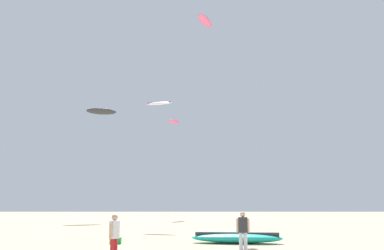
{
  "coord_description": "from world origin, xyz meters",
  "views": [
    {
      "loc": [
        0.04,
        -10.09,
        2.38
      ],
      "look_at": [
        0.0,
        18.96,
        7.47
      ],
      "focal_mm": 38.71,
      "sensor_mm": 36.0,
      "label": 1
    }
  ],
  "objects": [
    {
      "name": "person_foreground",
      "position": [
        -2.88,
        5.88,
        1.02
      ],
      "size": [
        0.4,
        0.54,
        1.75
      ],
      "rotation": [
        0.0,
        0.0,
        5.88
      ],
      "color": "#B21E23",
      "rests_on": "ground"
    },
    {
      "name": "person_midground",
      "position": [
        2.26,
        8.43,
        1.03
      ],
      "size": [
        0.58,
        0.4,
        1.77
      ],
      "rotation": [
        0.0,
        0.0,
        4.56
      ],
      "color": "silver",
      "rests_on": "ground"
    },
    {
      "name": "kite_grounded_near",
      "position": [
        2.4,
        12.32,
        0.28
      ],
      "size": [
        4.9,
        1.94,
        0.56
      ],
      "color": "#19B29E",
      "rests_on": "ground"
    },
    {
      "name": "cooler_box",
      "position": [
        -3.93,
        12.09,
        0.16
      ],
      "size": [
        0.56,
        0.36,
        0.32
      ],
      "primitive_type": "cube",
      "color": "green",
      "rests_on": "ground"
    },
    {
      "name": "kite_aloft_0",
      "position": [
        -10.44,
        36.67,
        12.17
      ],
      "size": [
        3.54,
        1.96,
        0.83
      ],
      "color": "#2D2D33"
    },
    {
      "name": "kite_aloft_1",
      "position": [
        -2.91,
        26.18,
        10.71
      ],
      "size": [
        2.56,
        1.49,
        0.42
      ],
      "color": "white"
    },
    {
      "name": "kite_aloft_4",
      "position": [
        1.15,
        22.82,
        17.09
      ],
      "size": [
        1.73,
        2.96,
        0.36
      ],
      "color": "#E5598C"
    },
    {
      "name": "kite_aloft_6",
      "position": [
        -2.22,
        41.15,
        11.77
      ],
      "size": [
        1.84,
        2.7,
        0.51
      ],
      "color": "#E5598C"
    }
  ]
}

